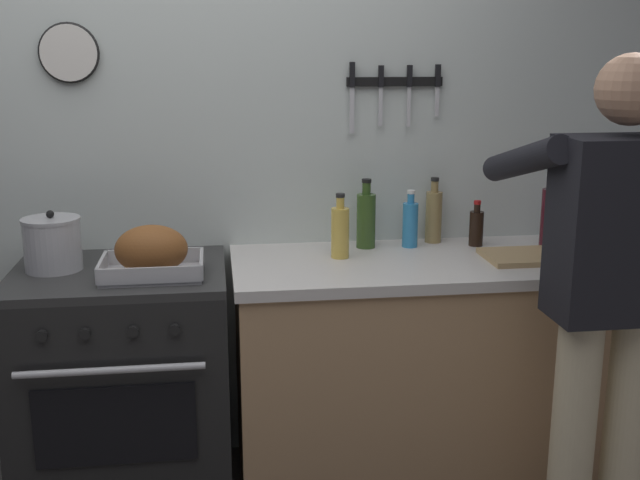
# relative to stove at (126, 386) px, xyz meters

# --- Properties ---
(wall_back) EXTENTS (6.00, 0.13, 2.60)m
(wall_back) POSITION_rel_stove_xyz_m (0.22, 0.36, 0.85)
(wall_back) COLOR silver
(wall_back) RESTS_ON ground
(counter_block) EXTENTS (2.03, 0.65, 0.90)m
(counter_block) POSITION_rel_stove_xyz_m (1.43, 0.00, 0.01)
(counter_block) COLOR tan
(counter_block) RESTS_ON ground
(stove) EXTENTS (0.76, 0.67, 0.90)m
(stove) POSITION_rel_stove_xyz_m (0.00, 0.00, 0.00)
(stove) COLOR black
(stove) RESTS_ON ground
(person_cook) EXTENTS (0.51, 0.63, 1.66)m
(person_cook) POSITION_rel_stove_xyz_m (1.56, -0.59, 0.50)
(person_cook) COLOR #C6B793
(person_cook) RESTS_ON ground
(roasting_pan) EXTENTS (0.35, 0.26, 0.18)m
(roasting_pan) POSITION_rel_stove_xyz_m (0.13, -0.10, 0.53)
(roasting_pan) COLOR #B7B7BC
(roasting_pan) RESTS_ON stove
(stock_pot) EXTENTS (0.20, 0.20, 0.22)m
(stock_pot) POSITION_rel_stove_xyz_m (-0.23, 0.03, 0.54)
(stock_pot) COLOR #B7B7BC
(stock_pot) RESTS_ON stove
(cutting_board) EXTENTS (0.36, 0.24, 0.02)m
(cutting_board) POSITION_rel_stove_xyz_m (1.53, -0.06, 0.46)
(cutting_board) COLOR tan
(cutting_board) RESTS_ON counter_block
(bottle_cooking_oil) EXTENTS (0.07, 0.07, 0.25)m
(bottle_cooking_oil) POSITION_rel_stove_xyz_m (0.82, 0.06, 0.55)
(bottle_cooking_oil) COLOR gold
(bottle_cooking_oil) RESTS_ON counter_block
(bottle_dish_soap) EXTENTS (0.06, 0.06, 0.23)m
(bottle_dish_soap) POSITION_rel_stove_xyz_m (1.12, 0.19, 0.54)
(bottle_dish_soap) COLOR #338CCC
(bottle_dish_soap) RESTS_ON counter_block
(bottle_wine_red) EXTENTS (0.08, 0.08, 0.31)m
(bottle_wine_red) POSITION_rel_stove_xyz_m (1.65, 0.07, 0.58)
(bottle_wine_red) COLOR #47141E
(bottle_wine_red) RESTS_ON counter_block
(bottle_vinegar) EXTENTS (0.07, 0.07, 0.27)m
(bottle_vinegar) POSITION_rel_stove_xyz_m (1.23, 0.25, 0.56)
(bottle_vinegar) COLOR #997F4C
(bottle_vinegar) RESTS_ON counter_block
(bottle_olive_oil) EXTENTS (0.08, 0.08, 0.28)m
(bottle_olive_oil) POSITION_rel_stove_xyz_m (0.94, 0.20, 0.56)
(bottle_olive_oil) COLOR #385623
(bottle_olive_oil) RESTS_ON counter_block
(bottle_soy_sauce) EXTENTS (0.06, 0.06, 0.18)m
(bottle_soy_sauce) POSITION_rel_stove_xyz_m (1.39, 0.17, 0.53)
(bottle_soy_sauce) COLOR black
(bottle_soy_sauce) RESTS_ON counter_block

